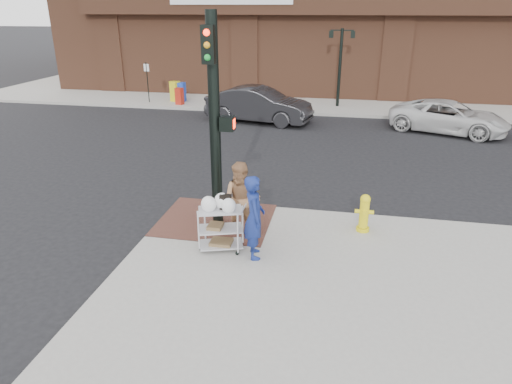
% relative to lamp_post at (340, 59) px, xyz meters
% --- Properties ---
extents(ground, '(220.00, 220.00, 0.00)m').
position_rel_lamp_post_xyz_m(ground, '(-2.00, -16.00, -2.62)').
color(ground, black).
rests_on(ground, ground).
extents(sidewalk_far, '(65.00, 36.00, 0.15)m').
position_rel_lamp_post_xyz_m(sidewalk_far, '(10.50, 16.00, -2.54)').
color(sidewalk_far, gray).
rests_on(sidewalk_far, ground).
extents(brick_curb_ramp, '(2.80, 2.40, 0.01)m').
position_rel_lamp_post_xyz_m(brick_curb_ramp, '(-2.60, -15.10, -2.46)').
color(brick_curb_ramp, '#4E2824').
rests_on(brick_curb_ramp, sidewalk_near).
extents(lamp_post, '(1.32, 0.22, 4.00)m').
position_rel_lamp_post_xyz_m(lamp_post, '(0.00, 0.00, 0.00)').
color(lamp_post, black).
rests_on(lamp_post, sidewalk_far).
extents(parking_sign, '(0.05, 0.05, 2.20)m').
position_rel_lamp_post_xyz_m(parking_sign, '(-10.50, -1.00, -1.37)').
color(parking_sign, black).
rests_on(parking_sign, sidewalk_far).
extents(traffic_signal_pole, '(0.61, 0.51, 5.00)m').
position_rel_lamp_post_xyz_m(traffic_signal_pole, '(-2.48, -15.23, 0.21)').
color(traffic_signal_pole, black).
rests_on(traffic_signal_pole, sidewalk_near).
extents(woman_blue, '(0.63, 0.78, 1.85)m').
position_rel_lamp_post_xyz_m(woman_blue, '(-1.27, -16.67, -1.54)').
color(woman_blue, navy).
rests_on(woman_blue, sidewalk_near).
extents(pedestrian_tan, '(0.91, 0.72, 1.83)m').
position_rel_lamp_post_xyz_m(pedestrian_tan, '(-1.73, -15.83, -1.55)').
color(pedestrian_tan, '#A1724B').
rests_on(pedestrian_tan, sidewalk_near).
extents(sedan_dark, '(5.28, 2.68, 1.66)m').
position_rel_lamp_post_xyz_m(sedan_dark, '(-3.63, -3.86, -1.79)').
color(sedan_dark, black).
rests_on(sedan_dark, ground).
extents(minivan_white, '(5.45, 3.91, 1.38)m').
position_rel_lamp_post_xyz_m(minivan_white, '(4.95, -4.16, -1.93)').
color(minivan_white, silver).
rests_on(minivan_white, ground).
extents(utility_cart, '(1.06, 0.79, 1.31)m').
position_rel_lamp_post_xyz_m(utility_cart, '(-2.06, -16.51, -1.88)').
color(utility_cart, '#B0B0B6').
rests_on(utility_cart, sidewalk_near).
extents(fire_hydrant, '(0.45, 0.31, 0.95)m').
position_rel_lamp_post_xyz_m(fire_hydrant, '(1.07, -14.98, -1.99)').
color(fire_hydrant, yellow).
rests_on(fire_hydrant, sidewalk_near).
extents(newsbox_red, '(0.44, 0.41, 0.90)m').
position_rel_lamp_post_xyz_m(newsbox_red, '(-8.57, -1.28, -2.02)').
color(newsbox_red, '#AE2113').
rests_on(newsbox_red, sidewalk_far).
extents(newsbox_yellow, '(0.60, 0.58, 1.12)m').
position_rel_lamp_post_xyz_m(newsbox_yellow, '(-9.11, -0.47, -1.91)').
color(newsbox_yellow, gold).
rests_on(newsbox_yellow, sidewalk_far).
extents(newsbox_blue, '(0.49, 0.45, 1.06)m').
position_rel_lamp_post_xyz_m(newsbox_blue, '(-8.78, -0.43, -1.94)').
color(newsbox_blue, '#1C3FBB').
rests_on(newsbox_blue, sidewalk_far).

